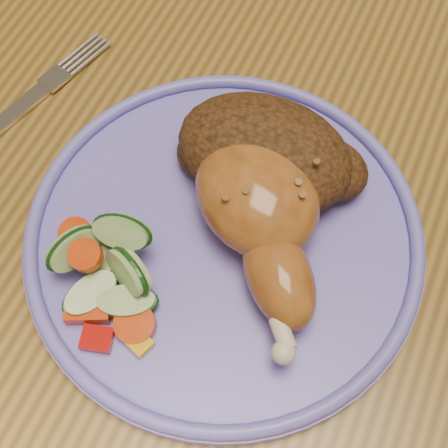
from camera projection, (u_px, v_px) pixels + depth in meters
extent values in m
plane|color=brown|center=(289.00, 417.00, 1.11)|extent=(4.00, 4.00, 0.00)
cube|color=brown|center=(381.00, 239.00, 0.46)|extent=(0.90, 1.40, 0.04)
cube|color=#4C2D16|center=(445.00, 30.00, 0.96)|extent=(0.42, 0.42, 0.04)
cylinder|color=#4C2D16|center=(281.00, 160.00, 1.12)|extent=(0.04, 0.04, 0.41)
cylinder|color=#4C2D16|center=(346.00, 24.00, 1.27)|extent=(0.04, 0.04, 0.41)
cylinder|color=#685EC6|center=(224.00, 238.00, 0.43)|extent=(0.28, 0.28, 0.01)
torus|color=#685EC6|center=(224.00, 231.00, 0.42)|extent=(0.27, 0.27, 0.01)
ellipsoid|color=#9E5A21|center=(257.00, 193.00, 0.41)|extent=(0.13, 0.13, 0.05)
ellipsoid|color=#9E5A21|center=(279.00, 275.00, 0.39)|extent=(0.08, 0.08, 0.04)
sphere|color=beige|center=(284.00, 352.00, 0.37)|extent=(0.01, 0.01, 0.01)
ellipsoid|color=#442711|center=(265.00, 153.00, 0.43)|extent=(0.13, 0.09, 0.05)
ellipsoid|color=#442711|center=(324.00, 169.00, 0.44)|extent=(0.06, 0.05, 0.03)
ellipsoid|color=#442711|center=(212.00, 154.00, 0.45)|extent=(0.05, 0.05, 0.03)
cube|color=#A50A05|center=(97.00, 339.00, 0.39)|extent=(0.02, 0.02, 0.01)
cube|color=#E5A507|center=(139.00, 342.00, 0.39)|extent=(0.02, 0.02, 0.01)
cylinder|color=#D43907|center=(135.00, 324.00, 0.39)|extent=(0.03, 0.03, 0.01)
cube|color=#D43907|center=(87.00, 315.00, 0.40)|extent=(0.03, 0.02, 0.01)
cylinder|color=#D43907|center=(86.00, 255.00, 0.39)|extent=(0.02, 0.02, 0.01)
cylinder|color=#D43907|center=(76.00, 235.00, 0.42)|extent=(0.02, 0.02, 0.01)
cylinder|color=#A1BD7A|center=(103.00, 253.00, 0.41)|extent=(0.05, 0.05, 0.02)
cylinder|color=#A1BD7A|center=(122.00, 232.00, 0.40)|extent=(0.04, 0.04, 0.03)
cylinder|color=#A1BD7A|center=(90.00, 293.00, 0.40)|extent=(0.05, 0.05, 0.02)
cylinder|color=#A1BD7A|center=(73.00, 249.00, 0.40)|extent=(0.04, 0.05, 0.04)
cylinder|color=#A1BD7A|center=(129.00, 270.00, 0.40)|extent=(0.04, 0.04, 0.04)
cylinder|color=#A1BD7A|center=(127.00, 302.00, 0.40)|extent=(0.05, 0.05, 0.01)
cylinder|color=#A1BD7A|center=(98.00, 256.00, 0.41)|extent=(0.04, 0.04, 0.02)
cube|color=silver|center=(55.00, 79.00, 0.50)|extent=(0.04, 0.07, 0.00)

